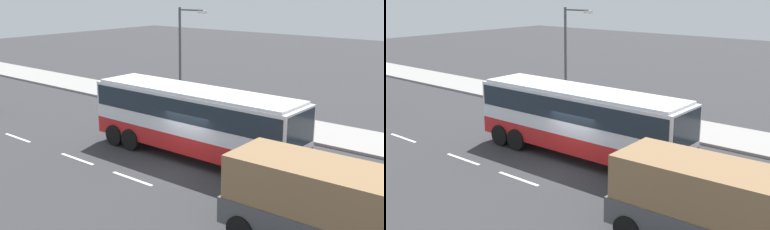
% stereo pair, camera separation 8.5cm
% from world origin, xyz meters
% --- Properties ---
extents(ground_plane, '(120.00, 120.00, 0.00)m').
position_xyz_m(ground_plane, '(0.00, 0.00, 0.00)').
color(ground_plane, '#333335').
extents(sidewalk_curb, '(80.00, 4.00, 0.15)m').
position_xyz_m(sidewalk_curb, '(0.00, 8.57, 0.07)').
color(sidewalk_curb, gray).
rests_on(sidewalk_curb, ground_plane).
extents(lane_centreline, '(24.68, 0.16, 0.01)m').
position_xyz_m(lane_centreline, '(-5.27, -2.73, 0.00)').
color(lane_centreline, white).
rests_on(lane_centreline, ground_plane).
extents(coach_bus, '(11.14, 2.80, 3.39)m').
position_xyz_m(coach_bus, '(-0.61, 1.10, 2.10)').
color(coach_bus, red).
rests_on(coach_bus, ground_plane).
extents(cargo_truck, '(7.54, 2.84, 2.84)m').
position_xyz_m(cargo_truck, '(8.35, -2.96, 1.56)').
color(cargo_truck, red).
rests_on(cargo_truck, ground_plane).
extents(pedestrian_near_curb, '(0.32, 0.32, 1.61)m').
position_xyz_m(pedestrian_near_curb, '(1.38, 8.71, 1.07)').
color(pedestrian_near_curb, brown).
rests_on(pedestrian_near_curb, sidewalk_curb).
extents(street_lamp, '(2.13, 0.24, 6.69)m').
position_xyz_m(street_lamp, '(-6.21, 6.82, 4.06)').
color(street_lamp, '#47474C').
rests_on(street_lamp, sidewalk_curb).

